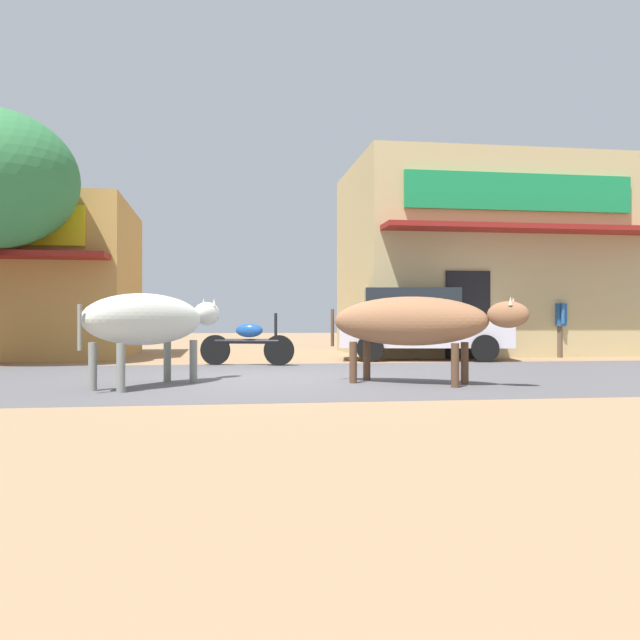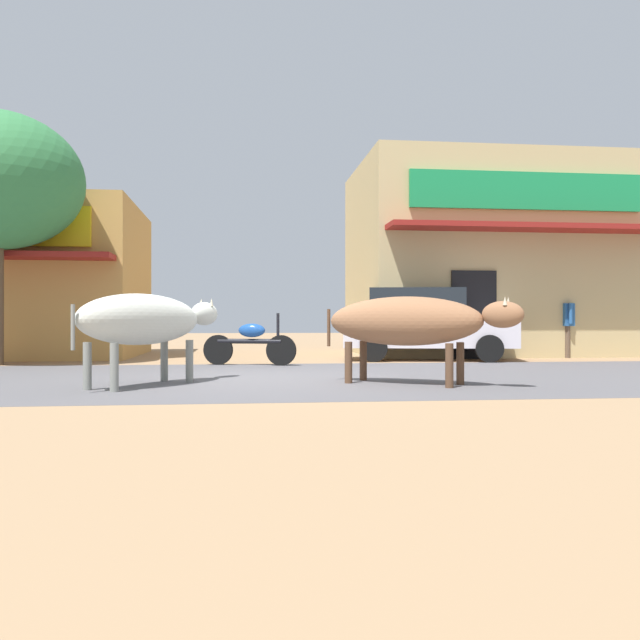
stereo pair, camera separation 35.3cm
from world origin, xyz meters
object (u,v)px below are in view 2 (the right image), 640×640
parked_hatchback_car (424,323)px  cow_near_brown (145,320)px  pedestrian_by_shop (565,321)px  cow_far_dark (408,322)px  parked_motorcycle (251,342)px

parked_hatchback_car → cow_near_brown: parked_hatchback_car is taller
parked_hatchback_car → pedestrian_by_shop: size_ratio=2.67×
cow_near_brown → cow_far_dark: size_ratio=0.97×
parked_motorcycle → pedestrian_by_shop: bearing=13.9°
cow_near_brown → pedestrian_by_shop: bearing=33.7°
cow_far_dark → pedestrian_by_shop: size_ratio=1.71×
cow_near_brown → pedestrian_by_shop: pedestrian_by_shop is taller
cow_far_dark → parked_motorcycle: bearing=115.8°
parked_hatchback_car → parked_motorcycle: (-4.01, -1.43, -0.37)m
parked_hatchback_car → cow_far_dark: bearing=-107.7°
cow_near_brown → cow_far_dark: (3.68, -0.19, -0.02)m
parked_hatchback_car → pedestrian_by_shop: (3.67, 0.47, 0.05)m
pedestrian_by_shop → parked_hatchback_car: bearing=-172.8°
cow_near_brown → parked_motorcycle: bearing=70.1°
cow_near_brown → cow_far_dark: 3.69m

